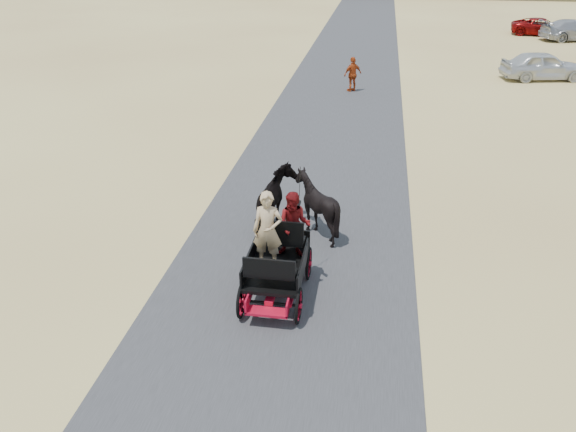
# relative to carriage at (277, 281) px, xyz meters

# --- Properties ---
(ground) EXTENTS (140.00, 140.00, 0.00)m
(ground) POSITION_rel_carriage_xyz_m (0.16, 1.72, -0.36)
(ground) COLOR tan
(road) EXTENTS (6.00, 140.00, 0.01)m
(road) POSITION_rel_carriage_xyz_m (0.16, 1.72, -0.35)
(road) COLOR #38383A
(road) RESTS_ON ground
(carriage) EXTENTS (1.30, 2.40, 0.72)m
(carriage) POSITION_rel_carriage_xyz_m (0.00, 0.00, 0.00)
(carriage) COLOR black
(carriage) RESTS_ON ground
(horse_left) EXTENTS (0.91, 2.01, 1.70)m
(horse_left) POSITION_rel_carriage_xyz_m (-0.55, 3.00, 0.49)
(horse_left) COLOR black
(horse_left) RESTS_ON ground
(horse_right) EXTENTS (1.37, 1.54, 1.70)m
(horse_right) POSITION_rel_carriage_xyz_m (0.55, 3.00, 0.49)
(horse_right) COLOR black
(horse_right) RESTS_ON ground
(driver_man) EXTENTS (0.66, 0.43, 1.80)m
(driver_man) POSITION_rel_carriage_xyz_m (-0.20, 0.05, 1.26)
(driver_man) COLOR tan
(driver_man) RESTS_ON carriage
(passenger_woman) EXTENTS (0.77, 0.60, 1.58)m
(passenger_woman) POSITION_rel_carriage_xyz_m (0.30, 0.60, 1.15)
(passenger_woman) COLOR #660C0F
(passenger_woman) RESTS_ON carriage
(pedestrian) EXTENTS (1.06, 0.95, 1.73)m
(pedestrian) POSITION_rel_carriage_xyz_m (0.66, 18.19, 0.50)
(pedestrian) COLOR #A83A13
(pedestrian) RESTS_ON ground
(car_a) EXTENTS (4.69, 2.62, 1.51)m
(car_a) POSITION_rel_carriage_xyz_m (10.80, 22.32, 0.39)
(car_a) COLOR silver
(car_a) RESTS_ON ground
(car_c) EXTENTS (5.43, 3.27, 1.47)m
(car_c) POSITION_rel_carriage_xyz_m (16.01, 35.19, 0.38)
(car_c) COLOR #B2B2B7
(car_c) RESTS_ON ground
(car_d) EXTENTS (4.76, 2.70, 1.25)m
(car_d) POSITION_rel_carriage_xyz_m (14.17, 37.28, 0.27)
(car_d) COLOR maroon
(car_d) RESTS_ON ground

